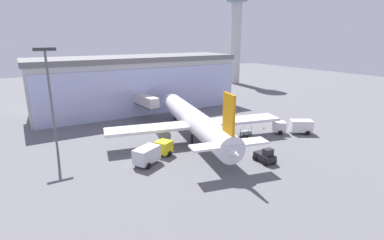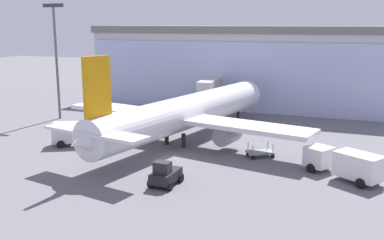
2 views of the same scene
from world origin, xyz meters
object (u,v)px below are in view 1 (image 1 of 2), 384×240
at_px(catering_truck, 152,152).
at_px(pushback_tug, 265,156).
at_px(apron_light_mast, 50,91).
at_px(airplane, 195,121).
at_px(safety_cone_wingtip, 264,128).
at_px(jet_bridge, 142,100).
at_px(control_tower, 236,27).
at_px(safety_cone_nose, 224,151).
at_px(fuel_truck, 294,126).
at_px(baggage_cart, 246,132).

xyz_separation_m(catering_truck, pushback_tug, (14.18, -9.23, -0.49)).
height_order(apron_light_mast, pushback_tug, apron_light_mast).
bearing_deg(airplane, safety_cone_wingtip, -84.46).
xyz_separation_m(jet_bridge, control_tower, (52.09, 30.16, 17.52)).
bearing_deg(safety_cone_wingtip, airplane, 171.80).
height_order(control_tower, safety_cone_wingtip, control_tower).
bearing_deg(control_tower, safety_cone_wingtip, -124.06).
relative_size(control_tower, airplane, 0.99).
distance_m(jet_bridge, apron_light_mast, 24.23).
height_order(control_tower, safety_cone_nose, control_tower).
relative_size(airplane, fuel_truck, 4.89).
xyz_separation_m(apron_light_mast, safety_cone_nose, (22.92, -14.72, -9.74)).
distance_m(baggage_cart, safety_cone_nose, 10.29).
height_order(jet_bridge, fuel_truck, jet_bridge).
distance_m(fuel_truck, safety_cone_wingtip, 5.93).
relative_size(airplane, baggage_cart, 11.10).
relative_size(control_tower, safety_cone_wingtip, 64.08).
height_order(catering_truck, safety_cone_nose, catering_truck).
distance_m(catering_truck, safety_cone_nose, 11.76).
bearing_deg(control_tower, pushback_tug, -126.31).
bearing_deg(safety_cone_wingtip, fuel_truck, -61.21).
bearing_deg(jet_bridge, fuel_truck, -145.46).
height_order(apron_light_mast, safety_cone_wingtip, apron_light_mast).
distance_m(airplane, safety_cone_nose, 8.62).
xyz_separation_m(fuel_truck, baggage_cart, (-8.50, 4.19, -0.97)).
relative_size(catering_truck, safety_cone_wingtip, 13.65).
distance_m(control_tower, fuel_truck, 67.71).
distance_m(catering_truck, baggage_cart, 20.53).
height_order(apron_light_mast, catering_truck, apron_light_mast).
distance_m(apron_light_mast, fuel_truck, 43.70).
relative_size(jet_bridge, pushback_tug, 3.65).
xyz_separation_m(control_tower, pushback_tug, (-46.52, -63.30, -20.69)).
bearing_deg(pushback_tug, fuel_truck, -60.73).
distance_m(baggage_cart, safety_cone_wingtip, 5.78).
height_order(apron_light_mast, fuel_truck, apron_light_mast).
xyz_separation_m(fuel_truck, pushback_tug, (-14.73, -7.03, -0.49)).
xyz_separation_m(fuel_truck, safety_cone_wingtip, (-2.80, 5.09, -1.19)).
relative_size(catering_truck, pushback_tug, 2.27).
distance_m(jet_bridge, fuel_truck, 33.17).
bearing_deg(control_tower, catering_truck, -138.31).
bearing_deg(fuel_truck, apron_light_mast, 14.02).
distance_m(catering_truck, safety_cone_wingtip, 26.30).
xyz_separation_m(baggage_cart, safety_cone_wingtip, (5.71, 0.90, -0.23)).
height_order(control_tower, pushback_tug, control_tower).
xyz_separation_m(control_tower, catering_truck, (-60.70, -54.07, -20.19)).
bearing_deg(baggage_cart, airplane, -49.50).
relative_size(baggage_cart, safety_cone_nose, 5.86).
bearing_deg(airplane, safety_cone_nose, -162.13).
xyz_separation_m(pushback_tug, safety_cone_nose, (-2.84, 6.37, -0.70)).
bearing_deg(catering_truck, apron_light_mast, 107.43).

